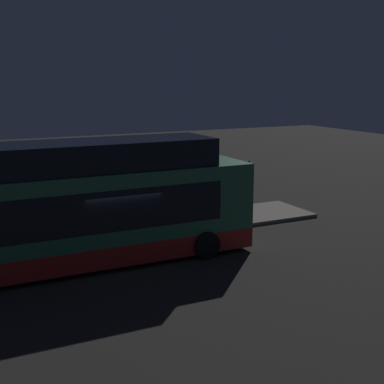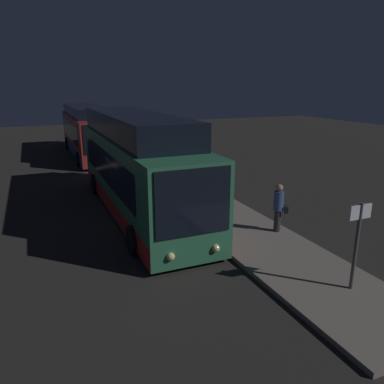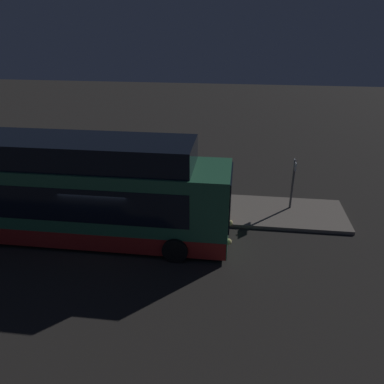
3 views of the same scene
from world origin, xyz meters
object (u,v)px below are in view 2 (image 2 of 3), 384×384
(passenger_boarding, at_px, (279,206))
(passenger_waiting, at_px, (202,185))
(sign_post, at_px, (357,237))
(bus_lead, at_px, (137,169))
(bus_second, at_px, (87,133))
(suitcase, at_px, (199,203))
(passenger_with_bags, at_px, (212,207))

(passenger_boarding, relative_size, passenger_waiting, 0.97)
(sign_post, bearing_deg, bus_lead, -159.18)
(bus_second, distance_m, suitcase, 16.10)
(bus_second, bearing_deg, passenger_with_bags, 5.49)
(passenger_waiting, bearing_deg, sign_post, 108.94)
(passenger_waiting, xyz_separation_m, sign_post, (7.75, 0.73, 0.47))
(bus_lead, distance_m, passenger_boarding, 6.10)
(bus_lead, bearing_deg, passenger_waiting, 69.74)
(passenger_with_bags, distance_m, suitcase, 2.39)
(passenger_boarding, height_order, sign_post, sign_post)
(bus_second, xyz_separation_m, passenger_waiting, (15.52, 2.58, -0.56))
(bus_second, relative_size, passenger_boarding, 6.84)
(passenger_waiting, distance_m, passenger_with_bags, 2.78)
(bus_lead, xyz_separation_m, suitcase, (1.33, 2.25, -1.40))
(bus_lead, relative_size, passenger_boarding, 6.75)
(bus_lead, xyz_separation_m, passenger_with_bags, (3.60, 1.74, -0.83))
(passenger_boarding, height_order, suitcase, passenger_boarding)
(passenger_boarding, distance_m, suitcase, 3.75)
(bus_lead, relative_size, sign_post, 5.07)
(passenger_boarding, relative_size, sign_post, 0.75)
(passenger_waiting, bearing_deg, passenger_boarding, 123.17)
(passenger_boarding, relative_size, suitcase, 2.07)
(bus_second, bearing_deg, bus_lead, 0.00)
(suitcase, xyz_separation_m, sign_post, (7.37, 1.06, 1.15))
(bus_lead, height_order, passenger_boarding, bus_lead)
(suitcase, bearing_deg, bus_lead, -120.63)
(passenger_with_bags, xyz_separation_m, sign_post, (5.10, 1.56, 0.58))
(passenger_boarding, bearing_deg, bus_lead, -105.89)
(passenger_waiting, height_order, suitcase, passenger_waiting)
(passenger_waiting, bearing_deg, bus_second, -67.03)
(suitcase, bearing_deg, passenger_boarding, 26.41)
(bus_lead, xyz_separation_m, bus_second, (-14.56, -0.00, -0.16))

